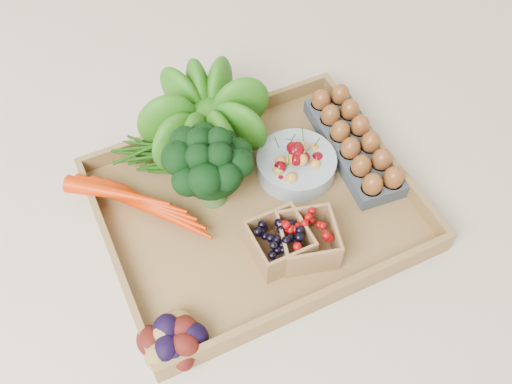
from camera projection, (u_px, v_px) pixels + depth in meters
name	position (u px, v px, depth m)	size (l,w,h in m)	color
ground	(256.00, 211.00, 1.07)	(4.00, 4.00, 0.00)	beige
tray	(256.00, 208.00, 1.06)	(0.55, 0.45, 0.01)	olive
carrots	(143.00, 203.00, 1.03)	(0.22, 0.16, 0.05)	red
lettuce	(207.00, 111.00, 1.08)	(0.17, 0.17, 0.17)	#16450A
broccoli	(212.00, 179.00, 1.01)	(0.16, 0.16, 0.12)	black
cherry_bowl	(296.00, 165.00, 1.09)	(0.15, 0.15, 0.04)	#8C9EA5
egg_carton	(353.00, 146.00, 1.12)	(0.10, 0.27, 0.03)	#3B434C
potatoes	(175.00, 337.00, 0.87)	(0.12, 0.12, 0.07)	#3D0D09
punnet_blackberry	(280.00, 243.00, 0.97)	(0.09, 0.09, 0.07)	black
punnet_raspberry	(308.00, 240.00, 0.97)	(0.10, 0.10, 0.07)	#700505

